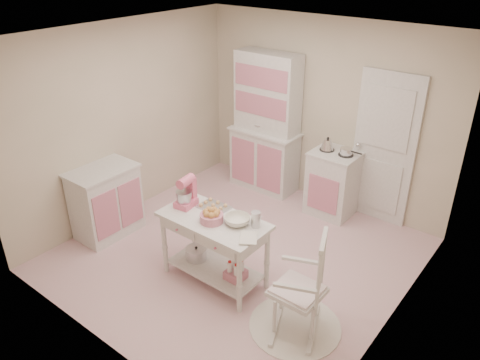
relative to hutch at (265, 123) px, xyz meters
name	(u,v)px	position (x,y,z in m)	size (l,w,h in m)	color
room_shell	(237,128)	(0.79, -1.66, 0.61)	(3.84, 3.84, 2.62)	#D18292
door	(384,149)	(1.74, 0.21, -0.02)	(0.82, 0.05, 2.04)	white
hutch	(265,123)	(0.00, 0.00, 0.00)	(1.06, 0.50, 2.08)	white
stove	(333,183)	(1.20, -0.05, -0.58)	(0.62, 0.57, 0.92)	white
base_cabinet	(106,202)	(-0.84, -2.32, -0.58)	(0.54, 0.84, 0.92)	white
lace_rug	(295,326)	(2.00, -2.26, -1.03)	(0.92, 0.92, 0.01)	white
rocking_chair	(298,283)	(2.00, -2.26, -0.49)	(0.48, 0.72, 1.10)	white
work_table	(214,250)	(0.88, -2.19, -0.64)	(1.20, 0.60, 0.80)	white
stand_mixer	(185,192)	(0.46, -2.17, -0.07)	(0.20, 0.28, 0.34)	#E05E81
cookie_tray	(214,207)	(0.73, -2.01, -0.23)	(0.34, 0.24, 0.02)	silver
bread_basket	(212,218)	(0.90, -2.24, -0.19)	(0.25, 0.25, 0.09)	#C47187
mixing_bowl	(237,220)	(1.14, -2.11, -0.20)	(0.27, 0.27, 0.08)	silver
metal_pitcher	(256,219)	(1.32, -2.03, -0.16)	(0.10, 0.10, 0.17)	silver
recipe_book	(240,238)	(1.33, -2.31, -0.23)	(0.17, 0.23, 0.02)	silver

